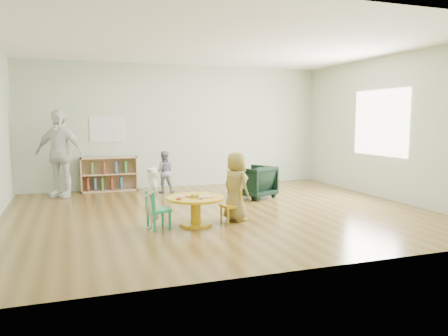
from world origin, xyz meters
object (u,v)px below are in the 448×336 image
Objects in this scene: armchair at (254,182)px; adult_caretaker at (59,154)px; activity_table at (196,206)px; toddler at (164,172)px; kid_chair_right at (233,204)px; child_left at (152,199)px; bookshelf at (108,174)px; kid_chair_left at (156,209)px; child_right at (236,187)px.

adult_caretaker is at bearing -48.35° from armchair.
activity_table is 0.96× the size of toddler.
kid_chair_right is 0.55× the size of child_left.
kid_chair_left is at bearing -84.19° from bookshelf.
child_right is at bearing 81.86° from kid_chair_left.
kid_chair_right is 3.91m from bookshelf.
kid_chair_left is 0.17m from child_left.
toddler is at bearing 23.83° from adult_caretaker.
armchair reaches higher than kid_chair_right.
child_left is at bearing -175.22° from activity_table.
kid_chair_right is 0.28m from child_right.
toddler is 2.14m from adult_caretaker.
kid_chair_right reaches higher than activity_table.
armchair is (1.71, 1.80, 0.03)m from activity_table.
activity_table is 0.80× the size of child_right.
child_right is at bearing 31.29° from armchair.
bookshelf is at bearing 53.35° from adult_caretaker.
activity_table is at bearing 96.69° from toddler.
armchair is (2.69, -1.83, -0.04)m from bookshelf.
armchair is 3.96m from adult_caretaker.
activity_table is 3.00m from toddler.
kid_chair_right is at bearing 94.80° from child_right.
kid_chair_left reaches higher than kid_chair_right.
adult_caretaker is at bearing 121.42° from activity_table.
activity_table is 0.61m from kid_chair_right.
child_left reaches higher than activity_table.
toddler is at bearing -64.48° from armchair.
kid_chair_right is 2.98m from toddler.
activity_table is 2.48m from armchair.
kid_chair_right is at bearing 5.32° from activity_table.
bookshelf is 1.28m from toddler.
toddler reaches higher than kid_chair_left.
child_left reaches higher than kid_chair_right.
kid_chair_right is at bearing -21.28° from adult_caretaker.
bookshelf is at bearing 12.85° from kid_chair_right.
child_left is at bearing 76.00° from child_right.
child_left is 3.15m from toddler.
child_left is (-2.37, -1.85, 0.12)m from armchair.
activity_table is at bearing 83.20° from child_left.
bookshelf is 3.91m from child_right.
bookshelf reaches higher than activity_table.
child_right is at bearing 109.77° from toddler.
bookshelf is 0.68× the size of adult_caretaker.
bookshelf reaches higher than kid_chair_right.
armchair is at bearing 46.39° from activity_table.
armchair is 1.99m from toddler.
activity_table is 0.49× the size of adult_caretaker.
activity_table is 0.60m from kid_chair_left.
adult_caretaker reaches higher than kid_chair_left.
kid_chair_right is at bearing 80.77° from kid_chair_left.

